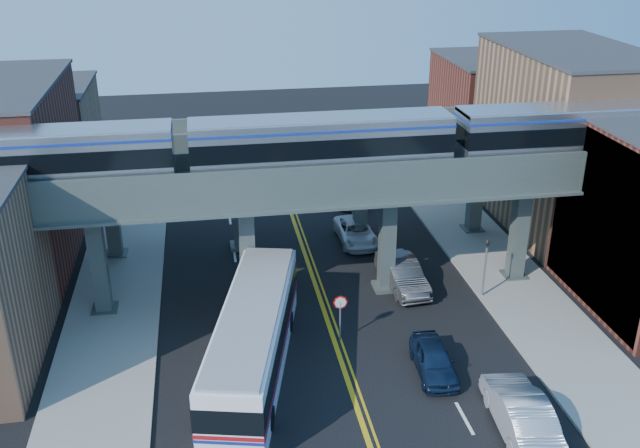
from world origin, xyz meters
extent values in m
plane|color=black|center=(0.00, 0.00, 0.00)|extent=(120.00, 120.00, 0.00)
cube|color=gray|center=(-11.50, 10.00, 0.08)|extent=(5.00, 70.00, 0.16)
cube|color=gray|center=(11.50, 10.00, 0.08)|extent=(5.00, 70.00, 0.16)
cube|color=#9D6F51|center=(-18.50, 29.00, 4.00)|extent=(8.00, 10.00, 8.00)
cube|color=#9D6F51|center=(18.50, 16.00, 6.00)|extent=(8.00, 14.00, 12.00)
cube|color=brown|center=(18.50, 29.00, 4.50)|extent=(8.00, 10.00, 9.00)
cube|color=teal|center=(14.55, 4.00, 4.75)|extent=(0.10, 9.50, 9.50)
cube|color=#444F4C|center=(-12.00, 8.00, 3.00)|extent=(0.85, 0.85, 6.00)
cube|color=#444F4C|center=(-4.00, 8.00, 3.00)|extent=(0.85, 0.85, 6.00)
cube|color=#444F4C|center=(4.00, 8.00, 3.00)|extent=(0.85, 0.85, 6.00)
cube|color=#444F4C|center=(12.00, 8.00, 3.00)|extent=(0.85, 0.85, 6.00)
cube|color=#4A5550|center=(0.00, 8.00, 6.70)|extent=(52.00, 3.60, 1.40)
cube|color=#444F4C|center=(-12.00, 15.00, 3.00)|extent=(0.85, 0.85, 6.00)
cube|color=#444F4C|center=(-4.00, 15.00, 3.00)|extent=(0.85, 0.85, 6.00)
cube|color=#444F4C|center=(4.00, 15.00, 3.00)|extent=(0.85, 0.85, 6.00)
cube|color=#444F4C|center=(12.00, 15.00, 3.00)|extent=(0.85, 0.85, 6.00)
cube|color=#4A5550|center=(0.00, 15.00, 6.70)|extent=(52.00, 3.60, 1.40)
cube|color=black|center=(-10.02, 8.00, 7.51)|extent=(2.00, 2.00, 0.23)
cube|color=#A8A9B1|center=(-14.45, 8.00, 9.08)|extent=(13.83, 2.64, 2.91)
cube|color=black|center=(-14.45, 8.00, 9.23)|extent=(13.85, 2.70, 1.00)
cube|color=black|center=(-4.25, 8.00, 7.51)|extent=(2.00, 2.00, 0.23)
cube|color=black|center=(4.60, 8.00, 7.51)|extent=(2.00, 2.00, 0.23)
cube|color=#A8A9B1|center=(0.18, 8.00, 9.08)|extent=(13.83, 2.64, 2.91)
cube|color=black|center=(0.18, 8.00, 9.23)|extent=(13.85, 2.70, 1.00)
cube|color=black|center=(10.38, 8.00, 7.51)|extent=(2.00, 2.00, 0.23)
cube|color=#A8A9B1|center=(14.80, 8.00, 9.08)|extent=(13.83, 2.64, 2.91)
cube|color=black|center=(14.80, 8.00, 9.23)|extent=(13.85, 2.70, 1.00)
cylinder|color=slate|center=(0.30, 3.00, 1.15)|extent=(0.09, 0.09, 2.30)
cylinder|color=red|center=(0.30, 3.00, 2.25)|extent=(0.76, 0.04, 0.76)
cylinder|color=slate|center=(9.20, 6.00, 1.60)|extent=(0.12, 0.12, 3.20)
imported|color=black|center=(9.20, 6.00, 3.65)|extent=(0.15, 0.18, 0.90)
cube|color=white|center=(-4.28, 1.12, 1.68)|extent=(5.76, 13.31, 3.36)
cube|color=black|center=(-4.28, 1.12, 2.11)|extent=(5.83, 13.36, 1.14)
cube|color=#B21419|center=(-4.28, 1.12, 1.36)|extent=(5.82, 13.36, 0.20)
cylinder|color=black|center=(-5.24, -2.93, 0.54)|extent=(3.09, 1.73, 1.08)
cylinder|color=black|center=(-3.43, 4.66, 0.54)|extent=(3.09, 1.73, 1.08)
imported|color=#0E1E36|center=(4.18, -0.48, 0.73)|extent=(2.01, 4.39, 1.46)
imported|color=#333336|center=(5.00, 8.00, 0.87)|extent=(2.22, 5.37, 1.73)
imported|color=silver|center=(3.65, 14.66, 0.69)|extent=(2.37, 5.01, 1.38)
imported|color=#B7B7BC|center=(4.73, 22.31, 0.83)|extent=(2.37, 5.76, 1.67)
imported|color=#B4B6BA|center=(6.52, -5.03, 0.91)|extent=(2.39, 5.69, 1.83)
camera|label=1|loc=(-5.93, -27.71, 20.37)|focal=40.00mm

